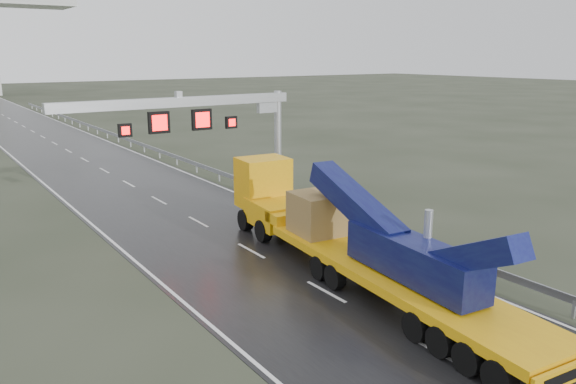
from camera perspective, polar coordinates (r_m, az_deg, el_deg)
ground at (r=20.77m, az=10.94°, el=-13.67°), size 400.00×400.00×0.00m
road at (r=55.22m, az=-19.95°, el=3.08°), size 11.00×200.00×0.02m
guardrail at (r=47.78m, az=-9.80°, el=2.99°), size 0.20×140.00×1.40m
sign_gantry at (r=34.63m, az=-7.73°, el=7.24°), size 14.90×1.20×7.42m
heavy_haul_truck at (r=25.48m, az=4.73°, el=-3.72°), size 4.87×20.40×4.75m
exit_sign_pair at (r=34.88m, az=4.53°, el=0.73°), size 1.33×0.42×2.33m
striped_barrier at (r=34.40m, az=1.20°, el=-1.27°), size 0.70×0.45×1.10m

